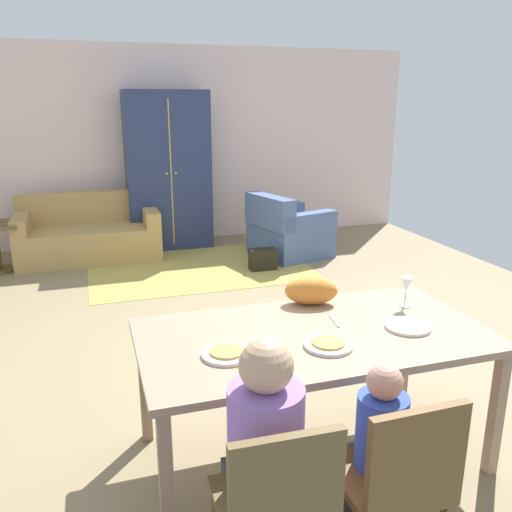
# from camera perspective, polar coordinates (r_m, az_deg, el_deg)

# --- Properties ---
(ground_plane) EXTENTS (7.09, 6.28, 0.02)m
(ground_plane) POSITION_cam_1_polar(r_m,az_deg,el_deg) (5.01, -2.58, -6.82)
(ground_plane) COLOR #857353
(back_wall) EXTENTS (7.09, 0.10, 2.70)m
(back_wall) POSITION_cam_1_polar(r_m,az_deg,el_deg) (7.76, -8.99, 11.59)
(back_wall) COLOR beige
(back_wall) RESTS_ON ground_plane
(dining_table) EXTENTS (1.87, 0.99, 0.76)m
(dining_table) POSITION_cam_1_polar(r_m,az_deg,el_deg) (2.92, 6.19, -9.35)
(dining_table) COLOR #9E7D61
(dining_table) RESTS_ON ground_plane
(plate_near_man) EXTENTS (0.25, 0.25, 0.02)m
(plate_near_man) POSITION_cam_1_polar(r_m,az_deg,el_deg) (2.63, -3.14, -10.43)
(plate_near_man) COLOR white
(plate_near_man) RESTS_ON dining_table
(pizza_near_man) EXTENTS (0.17, 0.17, 0.01)m
(pizza_near_man) POSITION_cam_1_polar(r_m,az_deg,el_deg) (2.63, -3.14, -10.14)
(pizza_near_man) COLOR gold
(pizza_near_man) RESTS_ON plate_near_man
(plate_near_child) EXTENTS (0.25, 0.25, 0.02)m
(plate_near_child) POSITION_cam_1_polar(r_m,az_deg,el_deg) (2.74, 7.76, -9.44)
(plate_near_child) COLOR silver
(plate_near_child) RESTS_ON dining_table
(pizza_near_child) EXTENTS (0.17, 0.17, 0.01)m
(pizza_near_child) POSITION_cam_1_polar(r_m,az_deg,el_deg) (2.74, 7.78, -9.15)
(pizza_near_child) COLOR gold
(pizza_near_child) RESTS_ON plate_near_child
(plate_near_woman) EXTENTS (0.25, 0.25, 0.02)m
(plate_near_woman) POSITION_cam_1_polar(r_m,az_deg,el_deg) (3.04, 15.96, -7.27)
(plate_near_woman) COLOR white
(plate_near_woman) RESTS_ON dining_table
(wine_glass) EXTENTS (0.07, 0.07, 0.19)m
(wine_glass) POSITION_cam_1_polar(r_m,az_deg,el_deg) (3.30, 15.80, -3.10)
(wine_glass) COLOR silver
(wine_glass) RESTS_ON dining_table
(fork) EXTENTS (0.05, 0.15, 0.01)m
(fork) POSITION_cam_1_polar(r_m,az_deg,el_deg) (2.76, 1.25, -9.28)
(fork) COLOR silver
(fork) RESTS_ON dining_table
(knife) EXTENTS (0.04, 0.17, 0.01)m
(knife) POSITION_cam_1_polar(r_m,az_deg,el_deg) (3.04, 8.40, -6.92)
(knife) COLOR silver
(knife) RESTS_ON dining_table
(dining_chair_man) EXTENTS (0.43, 0.43, 0.87)m
(dining_chair_man) POSITION_cam_1_polar(r_m,az_deg,el_deg) (2.20, 2.23, -25.23)
(dining_chair_man) COLOR brown
(dining_chair_man) RESTS_ON ground_plane
(person_man) EXTENTS (0.30, 0.40, 1.11)m
(person_man) POSITION_cam_1_polar(r_m,az_deg,el_deg) (2.32, 0.75, -22.09)
(person_man) COLOR #3D3E46
(person_man) RESTS_ON ground_plane
(dining_chair_child) EXTENTS (0.43, 0.43, 0.87)m
(dining_chair_child) POSITION_cam_1_polar(r_m,az_deg,el_deg) (2.39, 14.91, -22.00)
(dining_chair_child) COLOR brown
(dining_chair_child) RESTS_ON ground_plane
(person_child) EXTENTS (0.22, 0.29, 0.92)m
(person_child) POSITION_cam_1_polar(r_m,az_deg,el_deg) (2.54, 12.61, -20.94)
(person_child) COLOR #3B4244
(person_child) RESTS_ON ground_plane
(cat) EXTENTS (0.35, 0.25, 0.17)m
(cat) POSITION_cam_1_polar(r_m,az_deg,el_deg) (3.25, 5.92, -3.72)
(cat) COLOR orange
(cat) RESTS_ON dining_table
(area_rug) EXTENTS (2.60, 1.80, 0.01)m
(area_rug) POSITION_cam_1_polar(r_m,az_deg,el_deg) (6.52, -6.12, -1.24)
(area_rug) COLOR #AB9847
(area_rug) RESTS_ON ground_plane
(couch) EXTENTS (1.74, 0.86, 0.82)m
(couch) POSITION_cam_1_polar(r_m,az_deg,el_deg) (7.16, -17.46, 2.16)
(couch) COLOR tan
(couch) RESTS_ON ground_plane
(armchair) EXTENTS (1.06, 1.05, 0.82)m
(armchair) POSITION_cam_1_polar(r_m,az_deg,el_deg) (6.94, 3.39, 2.59)
(armchair) COLOR #4E6390
(armchair) RESTS_ON ground_plane
(armoire) EXTENTS (1.10, 0.59, 2.10)m
(armoire) POSITION_cam_1_polar(r_m,az_deg,el_deg) (7.39, -9.42, 9.01)
(armoire) COLOR navy
(armoire) RESTS_ON ground_plane
(handbag) EXTENTS (0.32, 0.16, 0.26)m
(handbag) POSITION_cam_1_polar(r_m,az_deg,el_deg) (6.38, 0.73, -0.35)
(handbag) COLOR black
(handbag) RESTS_ON ground_plane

